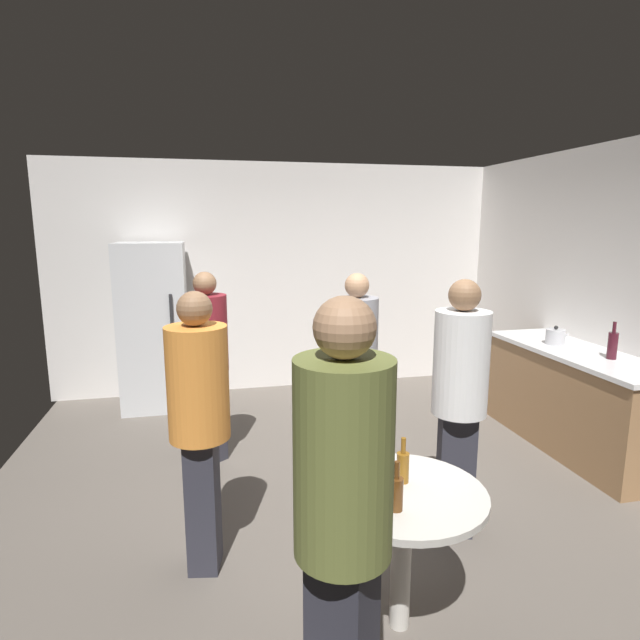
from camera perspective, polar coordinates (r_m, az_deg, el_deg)
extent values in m
cube|color=#5B544C|center=(4.14, 1.41, -18.86)|extent=(5.20, 5.20, 0.10)
cube|color=silver|center=(6.22, -4.41, 4.69)|extent=(5.32, 0.06, 2.70)
cube|color=silver|center=(5.83, -17.99, -0.67)|extent=(0.70, 0.65, 1.80)
cube|color=#262628|center=(5.46, -16.17, -0.34)|extent=(0.03, 0.03, 0.60)
cube|color=olive|center=(5.14, 26.47, -8.17)|extent=(0.60, 1.82, 0.86)
cube|color=silver|center=(5.02, 26.89, -3.29)|extent=(0.64, 1.86, 0.04)
cylinder|color=#B2B2B7|center=(5.17, 24.73, -1.72)|extent=(0.17, 0.17, 0.14)
sphere|color=black|center=(5.15, 24.80, -0.76)|extent=(0.04, 0.04, 0.04)
cone|color=#B2B2B7|center=(5.24, 25.74, -1.50)|extent=(0.09, 0.04, 0.06)
cylinder|color=#3F141E|center=(4.82, 29.79, -2.51)|extent=(0.08, 0.08, 0.22)
cylinder|color=#3F141E|center=(4.79, 29.96, -0.70)|extent=(0.03, 0.03, 0.09)
cylinder|color=beige|center=(2.81, 9.00, -25.09)|extent=(0.10, 0.10, 0.70)
cylinder|color=beige|center=(2.62, 9.24, -18.52)|extent=(0.80, 0.80, 0.03)
cylinder|color=#8C5919|center=(2.65, 9.20, -15.92)|extent=(0.06, 0.06, 0.15)
cylinder|color=#8C5919|center=(2.60, 9.27, -13.64)|extent=(0.02, 0.02, 0.08)
cylinder|color=#593314|center=(2.42, 8.47, -18.63)|extent=(0.06, 0.06, 0.15)
cylinder|color=#593314|center=(2.36, 8.55, -16.19)|extent=(0.02, 0.02, 0.08)
cylinder|color=#26662D|center=(2.36, 5.61, -19.27)|extent=(0.06, 0.06, 0.15)
cylinder|color=#26662D|center=(2.31, 5.66, -16.79)|extent=(0.02, 0.02, 0.08)
cylinder|color=silver|center=(2.46, 5.68, -17.96)|extent=(0.06, 0.06, 0.15)
cylinder|color=silver|center=(2.41, 5.73, -15.56)|extent=(0.02, 0.02, 0.08)
cylinder|color=blue|center=(2.61, 5.86, -16.67)|extent=(0.08, 0.08, 0.11)
cube|color=#2D2D38|center=(4.48, -12.13, -10.40)|extent=(0.28, 0.27, 0.80)
cylinder|color=maroon|center=(4.28, -12.50, -1.45)|extent=(0.47, 0.47, 0.63)
sphere|color=#8C6647|center=(4.22, -12.72, 4.00)|extent=(0.19, 0.19, 0.19)
cube|color=#2D2D38|center=(3.54, 14.83, -16.19)|extent=(0.26, 0.22, 0.82)
cylinder|color=white|center=(3.28, 15.44, -4.63)|extent=(0.42, 0.42, 0.65)
sphere|color=#8C6647|center=(3.20, 15.81, 2.68)|extent=(0.19, 0.19, 0.19)
cube|color=#2D2D38|center=(4.22, 3.93, -11.49)|extent=(0.25, 0.21, 0.80)
cylinder|color=gray|center=(4.01, 4.06, -1.97)|extent=(0.40, 0.40, 0.63)
sphere|color=tan|center=(3.94, 4.14, 3.87)|extent=(0.19, 0.19, 0.19)
cube|color=#2D2D38|center=(3.21, -12.86, -19.24)|extent=(0.21, 0.25, 0.81)
cylinder|color=orange|center=(2.92, -13.45, -6.82)|extent=(0.39, 0.39, 0.64)
sphere|color=#8C6647|center=(2.83, -13.80, 1.24)|extent=(0.19, 0.19, 0.19)
cylinder|color=olive|center=(1.77, 2.63, -15.16)|extent=(0.48, 0.48, 0.69)
sphere|color=tan|center=(1.63, 2.76, -0.85)|extent=(0.21, 0.21, 0.21)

